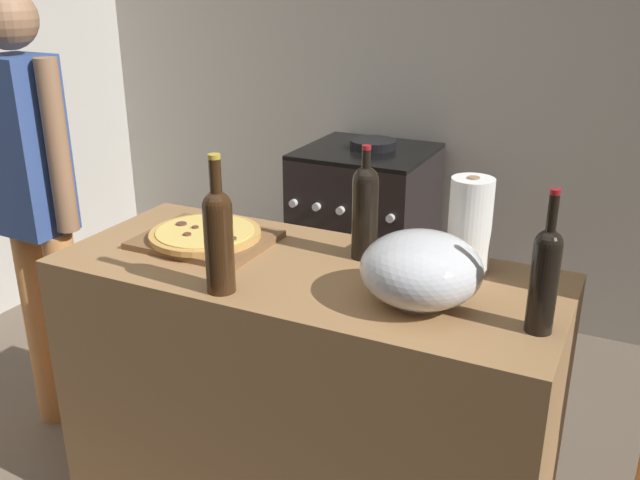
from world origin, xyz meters
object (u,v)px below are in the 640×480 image
at_px(pizza, 205,234).
at_px(mixing_bowl, 421,269).
at_px(paper_towel_roll, 470,226).
at_px(wine_bottle_dark, 365,208).
at_px(person_in_stripes, 35,197).
at_px(wine_bottle_amber, 545,275).
at_px(wine_bottle_clear, 219,235).
at_px(stove, 365,238).

bearing_deg(pizza, mixing_bowl, -8.58).
height_order(pizza, paper_towel_roll, paper_towel_roll).
height_order(wine_bottle_dark, person_in_stripes, person_in_stripes).
distance_m(wine_bottle_dark, person_in_stripes, 1.23).
bearing_deg(mixing_bowl, wine_bottle_dark, 138.04).
bearing_deg(person_in_stripes, wine_bottle_amber, -4.30).
distance_m(paper_towel_roll, wine_bottle_clear, 0.69).
height_order(mixing_bowl, paper_towel_roll, paper_towel_roll).
xyz_separation_m(mixing_bowl, paper_towel_roll, (0.05, 0.25, 0.04)).
bearing_deg(wine_bottle_clear, wine_bottle_dark, 56.76).
relative_size(paper_towel_roll, stove, 0.29).
xyz_separation_m(mixing_bowl, stove, (-0.74, 1.45, -0.54)).
height_order(mixing_bowl, person_in_stripes, person_in_stripes).
xyz_separation_m(pizza, wine_bottle_dark, (0.49, 0.11, 0.12)).
relative_size(mixing_bowl, wine_bottle_amber, 0.89).
distance_m(paper_towel_roll, person_in_stripes, 1.54).
bearing_deg(stove, wine_bottle_clear, -81.33).
bearing_deg(wine_bottle_dark, person_in_stripes, -175.06).
relative_size(mixing_bowl, paper_towel_roll, 1.12).
height_order(pizza, mixing_bowl, mixing_bowl).
distance_m(mixing_bowl, paper_towel_roll, 0.26).
height_order(stove, person_in_stripes, person_in_stripes).
bearing_deg(wine_bottle_amber, wine_bottle_dark, 156.38).
relative_size(wine_bottle_dark, wine_bottle_clear, 0.91).
height_order(wine_bottle_dark, stove, wine_bottle_dark).
height_order(wine_bottle_amber, person_in_stripes, person_in_stripes).
bearing_deg(wine_bottle_dark, stove, 112.05).
bearing_deg(wine_bottle_clear, stove, 98.67).
bearing_deg(pizza, paper_towel_roll, 10.22).
bearing_deg(wine_bottle_dark, paper_towel_roll, 6.13).
relative_size(pizza, wine_bottle_amber, 0.99).
bearing_deg(wine_bottle_amber, wine_bottle_clear, -169.75).
bearing_deg(paper_towel_roll, stove, 123.75).
relative_size(wine_bottle_dark, wine_bottle_amber, 0.97).
xyz_separation_m(mixing_bowl, wine_bottle_dark, (-0.25, 0.22, 0.06)).
relative_size(pizza, paper_towel_roll, 1.26).
bearing_deg(person_in_stripes, stove, 61.34).
bearing_deg(pizza, wine_bottle_clear, -48.66).
height_order(wine_bottle_clear, person_in_stripes, person_in_stripes).
relative_size(wine_bottle_dark, stove, 0.36).
xyz_separation_m(wine_bottle_dark, wine_bottle_amber, (0.55, -0.24, -0.01)).
xyz_separation_m(mixing_bowl, person_in_stripes, (-1.47, 0.12, -0.05)).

